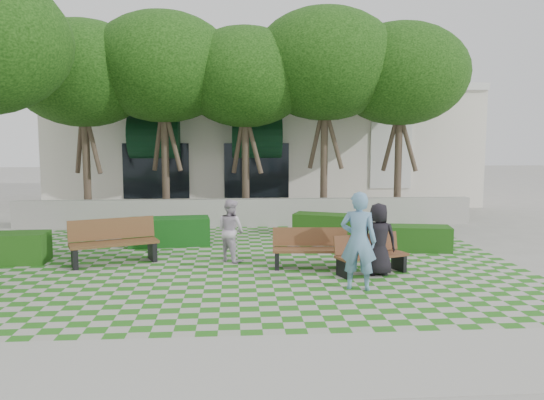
{
  "coord_description": "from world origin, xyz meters",
  "views": [
    {
      "loc": [
        -0.41,
        -11.14,
        2.86
      ],
      "look_at": [
        0.5,
        1.5,
        1.4
      ],
      "focal_mm": 35.0,
      "sensor_mm": 36.0,
      "label": 1
    }
  ],
  "objects": [
    {
      "name": "hedge_midright",
      "position": [
        2.31,
        4.15,
        0.33
      ],
      "size": [
        2.05,
        1.44,
        0.67
      ],
      "primitive_type": "cube",
      "rotation": [
        0.0,
        0.0,
        -0.4
      ],
      "color": "#1C4612",
      "rests_on": "ground"
    },
    {
      "name": "hedge_east",
      "position": [
        4.19,
        1.98,
        0.32
      ],
      "size": [
        1.93,
        1.04,
        0.64
      ],
      "primitive_type": "cube",
      "rotation": [
        0.0,
        0.0,
        -0.17
      ],
      "color": "#194512",
      "rests_on": "ground"
    },
    {
      "name": "hedge_midleft",
      "position": [
        -2.17,
        3.15,
        0.37
      ],
      "size": [
        2.22,
        1.09,
        0.75
      ],
      "primitive_type": "cube",
      "rotation": [
        0.0,
        0.0,
        0.11
      ],
      "color": "#124515",
      "rests_on": "ground"
    },
    {
      "name": "person_blue",
      "position": [
        1.94,
        -1.41,
        0.94
      ],
      "size": [
        0.8,
        0.65,
        1.88
      ],
      "primitive_type": "imported",
      "rotation": [
        0.0,
        0.0,
        2.8
      ],
      "color": "#6592B8",
      "rests_on": "ground"
    },
    {
      "name": "person_dark",
      "position": [
        2.61,
        -0.38,
        0.77
      ],
      "size": [
        0.79,
        0.55,
        1.53
      ],
      "primitive_type": "imported",
      "rotation": [
        0.0,
        0.0,
        3.06
      ],
      "color": "black",
      "rests_on": "ground"
    },
    {
      "name": "tree_row",
      "position": [
        -1.86,
        5.95,
        5.18
      ],
      "size": [
        17.7,
        13.4,
        7.41
      ],
      "color": "#47382B",
      "rests_on": "ground"
    },
    {
      "name": "ground",
      "position": [
        0.0,
        0.0,
        0.0
      ],
      "size": [
        90.0,
        90.0,
        0.0
      ],
      "primitive_type": "plane",
      "color": "gray",
      "rests_on": "ground"
    },
    {
      "name": "lawn",
      "position": [
        0.0,
        1.0,
        0.01
      ],
      "size": [
        12.0,
        12.0,
        0.0
      ],
      "primitive_type": "plane",
      "color": "#2B721E",
      "rests_on": "ground"
    },
    {
      "name": "hedge_west",
      "position": [
        -5.77,
        1.28,
        0.35
      ],
      "size": [
        2.06,
        0.9,
        0.71
      ],
      "primitive_type": "cube",
      "rotation": [
        0.0,
        0.0,
        0.04
      ],
      "color": "#1B4813",
      "rests_on": "ground"
    },
    {
      "name": "bench_west",
      "position": [
        -3.19,
        1.1,
        0.49
      ],
      "size": [
        2.06,
        1.32,
        1.03
      ],
      "rotation": [
        0.0,
        0.0,
        0.38
      ],
      "color": "#53351C",
      "rests_on": "ground"
    },
    {
      "name": "bench_east",
      "position": [
        2.48,
        -0.23,
        0.4
      ],
      "size": [
        1.67,
        1.04,
        0.83
      ],
      "rotation": [
        0.0,
        0.0,
        0.35
      ],
      "color": "brown",
      "rests_on": "ground"
    },
    {
      "name": "sidewalk_south",
      "position": [
        0.0,
        -4.7,
        0.01
      ],
      "size": [
        16.0,
        2.0,
        0.01
      ],
      "primitive_type": "cube",
      "color": "#9E9B93",
      "rests_on": "ground"
    },
    {
      "name": "bench_mid",
      "position": [
        1.28,
        0.35,
        0.42
      ],
      "size": [
        1.72,
        0.68,
        0.88
      ],
      "rotation": [
        0.0,
        0.0,
        -0.08
      ],
      "color": "brown",
      "rests_on": "ground"
    },
    {
      "name": "building",
      "position": [
        0.93,
        14.08,
        2.52
      ],
      "size": [
        18.0,
        8.92,
        5.15
      ],
      "color": "silver",
      "rests_on": "ground"
    },
    {
      "name": "person_white",
      "position": [
        -0.5,
        1.14,
        0.73
      ],
      "size": [
        0.9,
        0.9,
        1.47
      ],
      "primitive_type": "imported",
      "rotation": [
        0.0,
        0.0,
        2.34
      ],
      "color": "silver",
      "rests_on": "ground"
    },
    {
      "name": "retaining_wall",
      "position": [
        0.0,
        6.2,
        0.45
      ],
      "size": [
        15.0,
        0.36,
        0.9
      ],
      "primitive_type": "cube",
      "color": "#9E9B93",
      "rests_on": "ground"
    }
  ]
}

